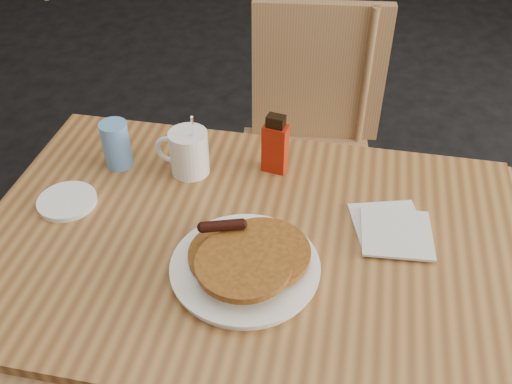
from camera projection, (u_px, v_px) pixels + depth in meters
The scene contains 8 objects.
main_table at pixel (247, 252), 1.23m from camera, with size 1.22×0.85×0.75m.
chair_main_far at pixel (311, 128), 1.85m from camera, with size 0.49×0.49×0.95m.
pancake_plate at pixel (246, 262), 1.12m from camera, with size 0.30×0.30×0.09m.
coffee_mug at pixel (188, 152), 1.34m from camera, with size 0.13×0.09×0.17m.
syrup_bottle at pixel (275, 145), 1.34m from camera, with size 0.06×0.04×0.15m.
napkin_stack at pixel (392, 229), 1.21m from camera, with size 0.19×0.20×0.01m.
blue_tumbler at pixel (116, 144), 1.36m from camera, with size 0.07×0.07×0.12m, color #5D93DB.
side_saucer at pixel (67, 201), 1.28m from camera, with size 0.13×0.13×0.01m, color white.
Camera 1 is at (0.18, -0.84, 1.60)m, focal length 40.00 mm.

